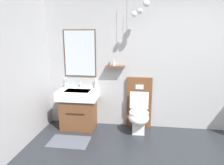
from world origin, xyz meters
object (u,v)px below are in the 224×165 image
Objects in this scene: vanity_sink_left at (79,108)px; soap_dispenser at (96,84)px; toothbrush_cup at (66,85)px; toilet at (139,111)px.

soap_dispenser reaches higher than vanity_sink_left.
soap_dispenser is at bearing 0.94° from toothbrush_cup.
soap_dispenser is (0.31, 0.19, 0.44)m from vanity_sink_left.
vanity_sink_left is 3.68× the size of toothbrush_cup.
toilet reaches higher than vanity_sink_left.
toilet is 4.94× the size of soap_dispenser.
vanity_sink_left is 0.54m from toothbrush_cup.
toilet is 1.54m from toothbrush_cup.
vanity_sink_left is 0.76× the size of toilet.
soap_dispenser is (0.61, 0.01, 0.03)m from toothbrush_cup.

